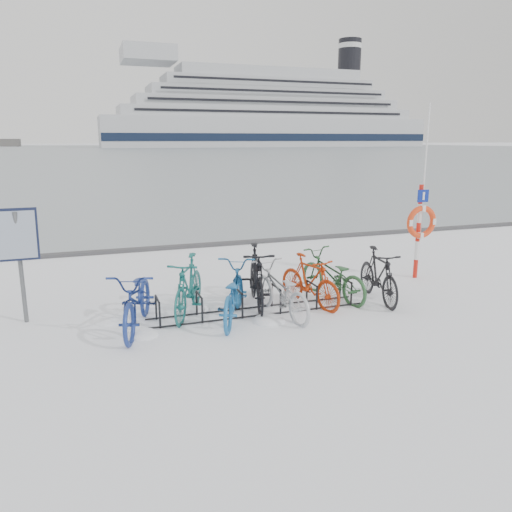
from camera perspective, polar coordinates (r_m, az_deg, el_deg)
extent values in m
plane|color=white|center=(9.16, 0.19, -6.42)|extent=(900.00, 900.00, 0.00)
cube|color=#929CA4|center=(163.20, -18.43, 11.42)|extent=(400.00, 298.00, 0.02)
cube|color=#3F3F42|center=(14.65, -7.44, 1.15)|extent=(400.00, 0.25, 0.10)
cylinder|color=black|center=(8.49, -10.94, -6.70)|extent=(0.04, 0.04, 0.44)
cylinder|color=black|center=(8.90, -11.35, -5.78)|extent=(0.04, 0.04, 0.44)
cylinder|color=black|center=(8.62, -11.21, -4.85)|extent=(0.04, 0.44, 0.04)
cylinder|color=black|center=(8.60, -6.16, -6.25)|extent=(0.04, 0.04, 0.44)
cylinder|color=black|center=(9.01, -6.80, -5.37)|extent=(0.04, 0.04, 0.44)
cylinder|color=black|center=(8.74, -6.53, -4.43)|extent=(0.04, 0.44, 0.04)
cylinder|color=black|center=(8.78, -1.56, -5.78)|extent=(0.04, 0.04, 0.44)
cylinder|color=black|center=(9.18, -2.39, -4.93)|extent=(0.04, 0.04, 0.44)
cylinder|color=black|center=(8.91, -2.00, -4.00)|extent=(0.04, 0.44, 0.04)
cylinder|color=black|center=(9.01, 2.83, -5.29)|extent=(0.04, 0.04, 0.44)
cylinder|color=black|center=(9.40, 1.83, -4.49)|extent=(0.04, 0.04, 0.44)
cylinder|color=black|center=(9.14, 2.33, -3.57)|extent=(0.04, 0.44, 0.04)
cylinder|color=black|center=(9.29, 6.97, -4.80)|extent=(0.04, 0.04, 0.44)
cylinder|color=black|center=(9.67, 5.83, -4.05)|extent=(0.04, 0.04, 0.44)
cylinder|color=black|center=(9.42, 6.42, -3.14)|extent=(0.04, 0.44, 0.04)
cylinder|color=black|center=(9.62, 10.84, -4.31)|extent=(0.04, 0.04, 0.44)
cylinder|color=black|center=(9.98, 9.59, -3.61)|extent=(0.04, 0.04, 0.44)
cylinder|color=black|center=(9.74, 10.26, -2.72)|extent=(0.04, 0.44, 0.04)
cylinder|color=black|center=(8.96, 0.66, -6.74)|extent=(4.00, 0.03, 0.03)
cylinder|color=black|center=(9.35, -0.25, -5.88)|extent=(4.00, 0.03, 0.03)
cylinder|color=#595B5E|center=(9.29, -25.29, -1.27)|extent=(0.07, 0.07, 1.91)
cube|color=black|center=(9.14, -25.66, 2.23)|extent=(0.66, 0.25, 0.87)
cube|color=#8C99AD|center=(9.11, -25.69, 2.19)|extent=(0.60, 0.18, 0.77)
cylinder|color=red|center=(11.91, 17.75, -1.37)|extent=(0.10, 0.10, 0.42)
cylinder|color=silver|center=(11.82, 17.89, 0.62)|extent=(0.10, 0.10, 0.42)
cylinder|color=red|center=(11.74, 18.04, 2.63)|extent=(0.10, 0.10, 0.42)
cylinder|color=silver|center=(11.67, 18.18, 4.66)|extent=(0.10, 0.10, 0.42)
cylinder|color=red|center=(11.62, 18.33, 6.72)|extent=(0.10, 0.10, 0.42)
torus|color=#EA3D16|center=(11.63, 18.38, 3.71)|extent=(0.74, 0.12, 0.74)
cube|color=navy|center=(11.56, 18.56, 6.53)|extent=(0.27, 0.03, 0.27)
cylinder|color=silver|center=(11.72, 18.57, 6.84)|extent=(0.03, 0.03, 3.84)
cube|color=silver|center=(225.93, 1.43, 13.92)|extent=(142.64, 26.49, 12.23)
cube|color=black|center=(213.50, 2.71, 13.40)|extent=(142.64, 0.30, 3.06)
cube|color=black|center=(238.41, 0.28, 13.39)|extent=(142.64, 0.30, 3.06)
cube|color=silver|center=(226.18, 1.45, 15.98)|extent=(127.36, 24.45, 4.08)
cube|color=silver|center=(226.73, 1.46, 18.04)|extent=(102.90, 21.40, 4.08)
cube|color=silver|center=(227.57, 1.47, 20.08)|extent=(78.45, 18.34, 4.08)
cube|color=silver|center=(215.98, -12.26, 21.55)|extent=(20.38, 20.38, 6.11)
cylinder|color=black|center=(244.93, 10.65, 21.55)|extent=(10.19, 10.19, 14.26)
cube|color=black|center=(214.85, 2.67, 17.21)|extent=(112.07, 0.20, 12.23)
imported|color=navy|center=(8.48, -13.35, -4.58)|extent=(1.27, 2.17, 1.08)
imported|color=#165B58|center=(8.98, -7.74, -3.27)|extent=(1.26, 1.86, 1.09)
imported|color=#1D619F|center=(8.68, -2.67, -4.01)|extent=(1.42, 2.04, 1.02)
imported|color=black|center=(9.33, 0.05, -2.23)|extent=(0.98, 2.04, 1.18)
imported|color=#ADAFB5|center=(8.90, 2.78, -3.77)|extent=(0.93, 1.91, 0.96)
imported|color=#AE2D0B|center=(9.49, 6.16, -2.65)|extent=(0.91, 1.72, 0.99)
imported|color=#28532D|center=(9.95, 8.71, -2.02)|extent=(1.08, 1.97, 0.98)
imported|color=black|center=(9.98, 13.83, -1.98)|extent=(0.76, 1.81, 1.06)
ellipsoid|color=white|center=(10.04, 3.85, -4.66)|extent=(0.45, 0.45, 0.16)
ellipsoid|color=white|center=(8.72, 1.46, -7.44)|extent=(0.58, 0.58, 0.20)
ellipsoid|color=white|center=(8.32, -12.80, -8.82)|extent=(0.51, 0.51, 0.18)
ellipsoid|color=white|center=(9.02, -16.56, -7.30)|extent=(0.44, 0.44, 0.15)
ellipsoid|color=white|center=(9.30, -6.70, -6.20)|extent=(0.48, 0.48, 0.17)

